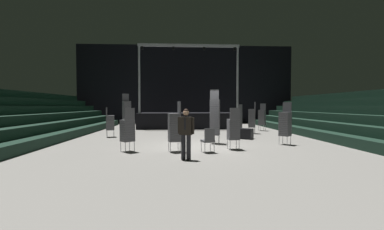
{
  "coord_description": "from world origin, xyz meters",
  "views": [
    {
      "loc": [
        -0.81,
        -11.27,
        1.79
      ],
      "look_at": [
        -0.22,
        -0.41,
        1.4
      ],
      "focal_mm": 23.78,
      "sensor_mm": 36.0,
      "label": 1
    }
  ],
  "objects_px": {
    "man_with_tie": "(186,131)",
    "equipment_road_case": "(244,134)",
    "chair_stack_aisle_left": "(262,117)",
    "chair_stack_aisle_right": "(233,129)",
    "chair_stack_rear_left": "(252,118)",
    "chair_stack_rear_right": "(175,127)",
    "loose_chair_near_man": "(208,139)",
    "chair_stack_mid_centre": "(128,130)",
    "chair_stack_front_left": "(215,117)",
    "chair_stack_front_right": "(110,122)",
    "chair_stack_rear_centre": "(285,123)",
    "chair_stack_mid_left": "(238,120)",
    "stage_riser": "(188,119)",
    "chair_stack_mid_right": "(127,114)"
  },
  "relations": [
    {
      "from": "chair_stack_front_right",
      "to": "chair_stack_rear_centre",
      "type": "distance_m",
      "value": 9.45
    },
    {
      "from": "man_with_tie",
      "to": "equipment_road_case",
      "type": "relative_size",
      "value": 1.89
    },
    {
      "from": "stage_riser",
      "to": "chair_stack_rear_left",
      "type": "relative_size",
      "value": 3.9
    },
    {
      "from": "man_with_tie",
      "to": "chair_stack_front_left",
      "type": "relative_size",
      "value": 0.66
    },
    {
      "from": "chair_stack_rear_centre",
      "to": "chair_stack_aisle_left",
      "type": "xyz_separation_m",
      "value": [
        1.12,
        6.57,
        0.0
      ]
    },
    {
      "from": "chair_stack_mid_centre",
      "to": "chair_stack_rear_right",
      "type": "height_order",
      "value": "chair_stack_rear_right"
    },
    {
      "from": "chair_stack_mid_centre",
      "to": "chair_stack_front_left",
      "type": "bearing_deg",
      "value": -11.66
    },
    {
      "from": "chair_stack_front_left",
      "to": "chair_stack_rear_centre",
      "type": "xyz_separation_m",
      "value": [
        3.19,
        -0.51,
        -0.29
      ]
    },
    {
      "from": "chair_stack_rear_centre",
      "to": "loose_chair_near_man",
      "type": "bearing_deg",
      "value": 73.3
    },
    {
      "from": "chair_stack_front_right",
      "to": "chair_stack_aisle_left",
      "type": "distance_m",
      "value": 10.47
    },
    {
      "from": "man_with_tie",
      "to": "chair_stack_front_left",
      "type": "distance_m",
      "value": 3.91
    },
    {
      "from": "chair_stack_rear_right",
      "to": "chair_stack_rear_centre",
      "type": "xyz_separation_m",
      "value": [
        5.07,
        1.56,
        0.0
      ]
    },
    {
      "from": "chair_stack_rear_left",
      "to": "loose_chair_near_man",
      "type": "height_order",
      "value": "chair_stack_rear_left"
    },
    {
      "from": "loose_chair_near_man",
      "to": "chair_stack_aisle_right",
      "type": "bearing_deg",
      "value": 15.74
    },
    {
      "from": "equipment_road_case",
      "to": "chair_stack_rear_centre",
      "type": "bearing_deg",
      "value": -58.52
    },
    {
      "from": "man_with_tie",
      "to": "chair_stack_rear_right",
      "type": "relative_size",
      "value": 0.86
    },
    {
      "from": "chair_stack_front_left",
      "to": "equipment_road_case",
      "type": "xyz_separation_m",
      "value": [
        1.85,
        1.68,
        -1.0
      ]
    },
    {
      "from": "chair_stack_rear_left",
      "to": "chair_stack_rear_right",
      "type": "relative_size",
      "value": 1.04
    },
    {
      "from": "chair_stack_rear_centre",
      "to": "chair_stack_aisle_right",
      "type": "height_order",
      "value": "chair_stack_rear_centre"
    },
    {
      "from": "chair_stack_rear_left",
      "to": "equipment_road_case",
      "type": "distance_m",
      "value": 2.92
    },
    {
      "from": "chair_stack_rear_right",
      "to": "chair_stack_rear_left",
      "type": "bearing_deg",
      "value": -50.2
    },
    {
      "from": "chair_stack_mid_left",
      "to": "equipment_road_case",
      "type": "height_order",
      "value": "chair_stack_mid_left"
    },
    {
      "from": "stage_riser",
      "to": "chair_stack_front_right",
      "type": "bearing_deg",
      "value": -127.94
    },
    {
      "from": "chair_stack_front_left",
      "to": "chair_stack_mid_left",
      "type": "relative_size",
      "value": 1.36
    },
    {
      "from": "equipment_road_case",
      "to": "loose_chair_near_man",
      "type": "relative_size",
      "value": 0.95
    },
    {
      "from": "chair_stack_mid_left",
      "to": "chair_stack_mid_centre",
      "type": "xyz_separation_m",
      "value": [
        -5.66,
        -5.56,
        -0.08
      ]
    },
    {
      "from": "chair_stack_rear_right",
      "to": "chair_stack_rear_centre",
      "type": "relative_size",
      "value": 1.0
    },
    {
      "from": "chair_stack_rear_left",
      "to": "equipment_road_case",
      "type": "xyz_separation_m",
      "value": [
        -1.18,
        -2.57,
        -0.75
      ]
    },
    {
      "from": "chair_stack_front_left",
      "to": "chair_stack_mid_centre",
      "type": "relative_size",
      "value": 1.5
    },
    {
      "from": "chair_stack_front_left",
      "to": "chair_stack_mid_centre",
      "type": "distance_m",
      "value": 4.22
    },
    {
      "from": "chair_stack_front_right",
      "to": "loose_chair_near_man",
      "type": "distance_m",
      "value": 7.24
    },
    {
      "from": "chair_stack_aisle_left",
      "to": "chair_stack_aisle_right",
      "type": "xyz_separation_m",
      "value": [
        -3.78,
        -7.72,
        -0.13
      ]
    },
    {
      "from": "man_with_tie",
      "to": "chair_stack_aisle_right",
      "type": "height_order",
      "value": "chair_stack_aisle_right"
    },
    {
      "from": "loose_chair_near_man",
      "to": "chair_stack_mid_centre",
      "type": "bearing_deg",
      "value": 157.4
    },
    {
      "from": "chair_stack_front_right",
      "to": "chair_stack_aisle_right",
      "type": "distance_m",
      "value": 7.63
    },
    {
      "from": "stage_riser",
      "to": "chair_stack_aisle_left",
      "type": "relative_size",
      "value": 4.07
    },
    {
      "from": "chair_stack_aisle_left",
      "to": "chair_stack_rear_centre",
      "type": "bearing_deg",
      "value": 116.71
    },
    {
      "from": "chair_stack_mid_centre",
      "to": "chair_stack_aisle_right",
      "type": "xyz_separation_m",
      "value": [
        4.24,
        0.3,
        0.0
      ]
    },
    {
      "from": "stage_riser",
      "to": "man_with_tie",
      "type": "xyz_separation_m",
      "value": [
        -0.56,
        -12.48,
        0.26
      ]
    },
    {
      "from": "chair_stack_rear_right",
      "to": "chair_stack_aisle_left",
      "type": "height_order",
      "value": "same"
    },
    {
      "from": "chair_stack_mid_centre",
      "to": "loose_chair_near_man",
      "type": "distance_m",
      "value": 3.17
    },
    {
      "from": "chair_stack_mid_right",
      "to": "chair_stack_rear_left",
      "type": "distance_m",
      "value": 8.0
    },
    {
      "from": "chair_stack_mid_left",
      "to": "chair_stack_mid_centre",
      "type": "bearing_deg",
      "value": 175.12
    },
    {
      "from": "chair_stack_mid_left",
      "to": "chair_stack_rear_right",
      "type": "relative_size",
      "value": 0.96
    },
    {
      "from": "man_with_tie",
      "to": "equipment_road_case",
      "type": "height_order",
      "value": "man_with_tie"
    },
    {
      "from": "chair_stack_mid_right",
      "to": "chair_stack_front_right",
      "type": "bearing_deg",
      "value": 33.5
    },
    {
      "from": "chair_stack_front_right",
      "to": "chair_stack_mid_left",
      "type": "height_order",
      "value": "chair_stack_mid_left"
    },
    {
      "from": "chair_stack_rear_left",
      "to": "loose_chair_near_man",
      "type": "bearing_deg",
      "value": 166.1
    },
    {
      "from": "man_with_tie",
      "to": "chair_stack_front_left",
      "type": "xyz_separation_m",
      "value": [
        1.48,
        3.6,
        0.32
      ]
    },
    {
      "from": "chair_stack_rear_left",
      "to": "chair_stack_rear_right",
      "type": "distance_m",
      "value": 8.0
    }
  ]
}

